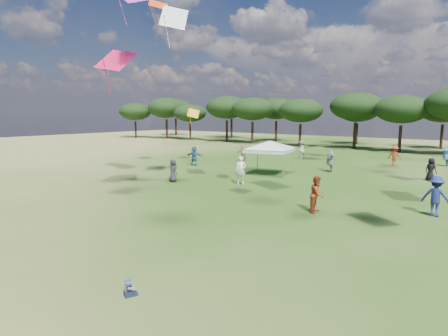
# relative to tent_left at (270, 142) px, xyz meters

# --- Properties ---
(ground) EXTENTS (140.00, 140.00, 0.00)m
(ground) POSITION_rel_tent_left_xyz_m (6.74, -20.73, -2.47)
(ground) COLOR #2E4F17
(ground) RESTS_ON ground
(tent_left) EXTENTS (6.32, 6.32, 2.90)m
(tent_left) POSITION_rel_tent_left_xyz_m (0.00, 0.00, 0.00)
(tent_left) COLOR gray
(tent_left) RESTS_ON ground
(toddler) EXTENTS (0.36, 0.39, 0.47)m
(toddler) POSITION_rel_tent_left_xyz_m (6.93, -19.04, -2.26)
(toddler) COLOR #161E32
(toddler) RESTS_ON ground
(festival_crowd) EXTENTS (28.58, 23.34, 1.87)m
(festival_crowd) POSITION_rel_tent_left_xyz_m (5.12, 3.98, -1.58)
(festival_crowd) COLOR navy
(festival_crowd) RESTS_ON ground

